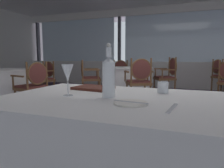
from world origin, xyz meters
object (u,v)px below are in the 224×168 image
(wine_glass, at_px, (68,74))
(dining_chair_0_2, at_px, (88,75))
(dining_chair_0_0, at_px, (168,73))
(dining_chair_1_3, at_px, (221,73))
(water_bottle, at_px, (109,76))
(dining_chair_0_3, at_px, (140,78))
(side_plate, at_px, (131,103))
(water_tumbler, at_px, (163,87))
(menu_book, at_px, (93,88))
(dining_chair_0_1, at_px, (121,72))
(dining_chair_3_2, at_px, (45,76))
(dining_chair_3_1, at_px, (34,83))

(wine_glass, distance_m, dining_chair_0_2, 3.84)
(dining_chair_0_0, relative_size, dining_chair_1_3, 1.05)
(water_bottle, distance_m, wine_glass, 0.27)
(wine_glass, distance_m, dining_chair_0_3, 3.07)
(side_plate, xyz_separation_m, water_tumbler, (0.11, 0.42, 0.03))
(menu_book, distance_m, dining_chair_0_3, 2.74)
(dining_chair_0_0, xyz_separation_m, dining_chair_1_3, (1.33, 0.98, -0.02))
(wine_glass, distance_m, water_tumbler, 0.65)
(water_tumbler, bearing_deg, wine_glass, -149.06)
(dining_chair_0_1, xyz_separation_m, dining_chair_3_2, (-1.44, -1.70, -0.02))
(menu_book, relative_size, dining_chair_0_0, 0.28)
(wine_glass, xyz_separation_m, dining_chair_0_1, (-1.26, 4.84, -0.34))
(dining_chair_0_0, xyz_separation_m, dining_chair_0_1, (-1.41, 0.40, -0.03))
(water_tumbler, relative_size, dining_chair_0_1, 0.08)
(water_tumbler, distance_m, dining_chair_1_3, 5.18)
(dining_chair_0_0, relative_size, dining_chair_0_2, 1.07)
(wine_glass, bearing_deg, dining_chair_0_0, 88.13)
(water_bottle, height_order, water_tumbler, water_bottle)
(side_plate, relative_size, dining_chair_1_3, 0.19)
(wine_glass, height_order, dining_chair_0_0, dining_chair_0_0)
(wine_glass, distance_m, dining_chair_3_2, 4.16)
(water_bottle, xyz_separation_m, dining_chair_3_2, (-2.97, 3.09, -0.35))
(wine_glass, relative_size, water_tumbler, 2.62)
(dining_chair_1_3, bearing_deg, dining_chair_0_2, -104.40)
(dining_chair_0_1, xyz_separation_m, dining_chair_0_2, (-0.40, -1.40, 0.01))
(side_plate, xyz_separation_m, dining_chair_3_2, (-3.15, 3.23, -0.22))
(wine_glass, xyz_separation_m, menu_book, (0.02, 0.32, -0.13))
(dining_chair_1_3, bearing_deg, dining_chair_3_2, -107.92)
(water_bottle, relative_size, dining_chair_0_3, 0.34)
(dining_chair_0_2, distance_m, dining_chair_0_3, 1.46)
(side_plate, distance_m, dining_chair_0_1, 5.22)
(menu_book, relative_size, dining_chair_0_1, 0.30)
(dining_chair_3_2, bearing_deg, dining_chair_0_2, 120.52)
(wine_glass, bearing_deg, side_plate, -11.33)
(water_bottle, xyz_separation_m, dining_chair_0_3, (-0.53, 2.99, -0.30))
(dining_chair_1_3, relative_size, dining_chair_3_1, 1.03)
(dining_chair_0_1, distance_m, dining_chair_0_2, 1.45)
(wine_glass, height_order, dining_chair_3_2, wine_glass)
(dining_chair_0_0, bearing_deg, menu_book, 59.42)
(menu_book, height_order, dining_chair_0_2, dining_chair_0_2)
(wine_glass, xyz_separation_m, water_tumbler, (0.55, 0.33, -0.10))
(dining_chair_0_3, bearing_deg, menu_book, 157.17)
(side_plate, relative_size, water_bottle, 0.55)
(water_bottle, xyz_separation_m, dining_chair_0_1, (-1.52, 4.80, -0.33))
(water_tumbler, height_order, dining_chair_0_1, dining_chair_0_1)
(dining_chair_0_0, bearing_deg, water_tumbler, 66.77)
(wine_glass, xyz_separation_m, dining_chair_3_2, (-2.71, 3.14, -0.36))
(water_tumbler, relative_size, dining_chair_3_2, 0.09)
(dining_chair_0_2, xyz_separation_m, dining_chair_0_3, (1.40, -0.41, 0.02))
(water_bottle, xyz_separation_m, wine_glass, (-0.26, -0.05, 0.01))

